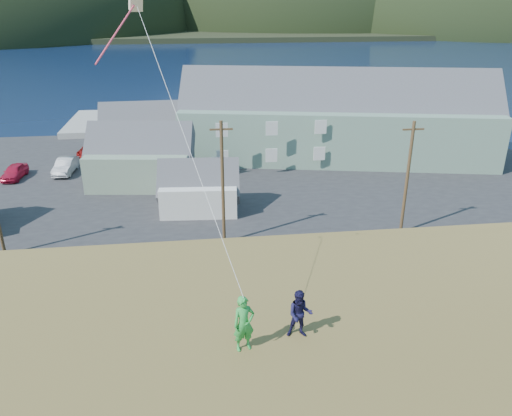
{
  "coord_description": "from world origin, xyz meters",
  "views": [
    {
      "loc": [
        -1.42,
        -31.91,
        17.18
      ],
      "look_at": [
        1.0,
        -12.47,
        8.8
      ],
      "focal_mm": 35.0,
      "sensor_mm": 36.0,
      "label": 1
    }
  ],
  "objects_px": {
    "shed_palegreen_near": "(141,157)",
    "kite_flyer_green": "(244,324)",
    "shed_palegreen_far": "(141,126)",
    "kite_flyer_navy": "(300,314)",
    "wharf": "(163,121)",
    "lodge": "(336,118)",
    "shed_white": "(199,188)"
  },
  "relations": [
    {
      "from": "shed_palegreen_near",
      "to": "shed_white",
      "type": "height_order",
      "value": "shed_palegreen_near"
    },
    {
      "from": "shed_white",
      "to": "kite_flyer_green",
      "type": "distance_m",
      "value": 28.25
    },
    {
      "from": "shed_palegreen_near",
      "to": "lodge",
      "type": "bearing_deg",
      "value": 23.39
    },
    {
      "from": "shed_palegreen_near",
      "to": "kite_flyer_green",
      "type": "xyz_separation_m",
      "value": [
        6.52,
        -34.88,
        5.36
      ]
    },
    {
      "from": "wharf",
      "to": "shed_palegreen_far",
      "type": "distance_m",
      "value": 11.46
    },
    {
      "from": "shed_white",
      "to": "kite_flyer_green",
      "type": "relative_size",
      "value": 3.91
    },
    {
      "from": "shed_white",
      "to": "kite_flyer_navy",
      "type": "xyz_separation_m",
      "value": [
        2.89,
        -27.18,
        5.91
      ]
    },
    {
      "from": "wharf",
      "to": "shed_white",
      "type": "xyz_separation_m",
      "value": [
        4.66,
        -32.01,
        1.66
      ]
    },
    {
      "from": "kite_flyer_green",
      "to": "shed_white",
      "type": "bearing_deg",
      "value": 77.51
    },
    {
      "from": "lodge",
      "to": "shed_white",
      "type": "relative_size",
      "value": 4.97
    },
    {
      "from": "lodge",
      "to": "kite_flyer_navy",
      "type": "bearing_deg",
      "value": -95.73
    },
    {
      "from": "shed_palegreen_far",
      "to": "kite_flyer_navy",
      "type": "relative_size",
      "value": 6.05
    },
    {
      "from": "shed_palegreen_far",
      "to": "lodge",
      "type": "bearing_deg",
      "value": -20.32
    },
    {
      "from": "lodge",
      "to": "shed_palegreen_near",
      "type": "distance_m",
      "value": 21.87
    },
    {
      "from": "lodge",
      "to": "kite_flyer_green",
      "type": "bearing_deg",
      "value": -97.85
    },
    {
      "from": "lodge",
      "to": "shed_palegreen_far",
      "type": "xyz_separation_m",
      "value": [
        -22.08,
        7.59,
        -2.13
      ]
    },
    {
      "from": "kite_flyer_navy",
      "to": "shed_white",
      "type": "bearing_deg",
      "value": 104.6
    },
    {
      "from": "shed_white",
      "to": "shed_palegreen_far",
      "type": "xyz_separation_m",
      "value": [
        -6.57,
        20.9,
        0.41
      ]
    },
    {
      "from": "shed_palegreen_near",
      "to": "shed_palegreen_far",
      "type": "xyz_separation_m",
      "value": [
        -1.15,
        13.6,
        -0.24
      ]
    },
    {
      "from": "wharf",
      "to": "lodge",
      "type": "distance_m",
      "value": 27.83
    },
    {
      "from": "shed_palegreen_near",
      "to": "kite_flyer_navy",
      "type": "relative_size",
      "value": 6.61
    },
    {
      "from": "lodge",
      "to": "shed_palegreen_far",
      "type": "relative_size",
      "value": 3.6
    },
    {
      "from": "wharf",
      "to": "kite_flyer_navy",
      "type": "xyz_separation_m",
      "value": [
        7.55,
        -59.19,
        7.57
      ]
    },
    {
      "from": "lodge",
      "to": "shed_white",
      "type": "bearing_deg",
      "value": -127.79
    },
    {
      "from": "shed_palegreen_near",
      "to": "kite_flyer_green",
      "type": "relative_size",
      "value": 5.9
    },
    {
      "from": "shed_white",
      "to": "lodge",
      "type": "bearing_deg",
      "value": 44.75
    },
    {
      "from": "kite_flyer_green",
      "to": "shed_palegreen_near",
      "type": "bearing_deg",
      "value": 85.83
    },
    {
      "from": "wharf",
      "to": "lodge",
      "type": "bearing_deg",
      "value": -42.84
    },
    {
      "from": "wharf",
      "to": "kite_flyer_green",
      "type": "xyz_separation_m",
      "value": [
        5.75,
        -59.59,
        7.66
      ]
    },
    {
      "from": "shed_palegreen_far",
      "to": "kite_flyer_navy",
      "type": "height_order",
      "value": "kite_flyer_navy"
    },
    {
      "from": "lodge",
      "to": "shed_palegreen_far",
      "type": "height_order",
      "value": "lodge"
    },
    {
      "from": "kite_flyer_navy",
      "to": "kite_flyer_green",
      "type": "bearing_deg",
      "value": -158.94
    }
  ]
}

